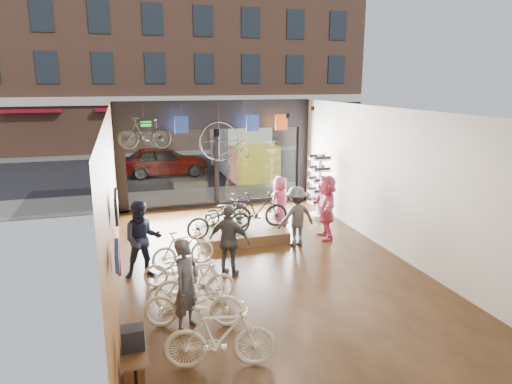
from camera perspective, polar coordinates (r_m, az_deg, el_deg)
name	(u,v)px	position (r m, az deg, el deg)	size (l,w,h in m)	color
ground_plane	(266,267)	(11.42, 1.32, -9.38)	(7.00, 12.00, 0.04)	black
ceiling	(267,110)	(10.52, 1.43, 10.23)	(7.00, 12.00, 0.04)	black
wall_left	(112,203)	(10.32, -17.58, -1.30)	(0.04, 12.00, 3.80)	#995228
wall_right	(396,183)	(12.33, 17.15, 1.12)	(0.04, 12.00, 3.80)	beige
wall_back	(428,312)	(5.73, 20.71, -13.81)	(7.00, 0.04, 3.80)	beige
storefront	(216,154)	(16.52, -5.03, 4.76)	(7.00, 0.26, 3.80)	black
exit_sign	(146,124)	(15.96, -13.59, 8.28)	(0.35, 0.06, 0.18)	#198C26
street_road	(184,164)	(25.60, -9.00, 3.50)	(30.00, 18.00, 0.02)	black
sidewalk_near	(211,196)	(18.04, -5.67, -0.46)	(30.00, 2.40, 0.12)	slate
sidewalk_far	(175,152)	(29.51, -10.05, 4.94)	(30.00, 2.00, 0.12)	slate
opposite_building	(166,41)	(31.76, -11.15, 18.07)	(26.00, 5.00, 14.00)	brown
street_car	(164,161)	(22.39, -11.49, 3.85)	(1.71, 4.26, 1.45)	gray
box_truck	(244,150)	(21.97, -1.52, 5.24)	(2.06, 6.18, 2.44)	silver
floor_bike_1	(220,337)	(7.56, -4.51, -17.58)	(0.51, 1.79, 1.08)	beige
floor_bike_2	(194,302)	(8.74, -7.82, -13.50)	(0.64, 1.84, 0.97)	beige
floor_bike_3	(195,283)	(9.44, -7.60, -11.24)	(0.47, 1.66, 1.00)	beige
floor_bike_4	(180,269)	(10.35, -9.50, -9.45)	(0.56, 1.60, 0.84)	beige
floor_bike_5	(183,249)	(11.32, -9.07, -7.07)	(0.45, 1.58, 0.95)	beige
display_platform	(241,233)	(13.38, -1.86, -5.08)	(2.40, 1.80, 0.30)	#54321F
display_bike_left	(219,220)	(12.48, -4.64, -3.46)	(0.64, 1.84, 0.97)	black
display_bike_mid	(258,210)	(13.17, 0.27, -2.28)	(0.50, 1.77, 1.06)	black
display_bike_right	(226,210)	(13.65, -3.75, -2.26)	(0.54, 1.56, 0.82)	black
customer_0	(186,285)	(8.51, -8.69, -11.37)	(0.64, 0.42, 1.75)	#3F3F44
customer_1	(142,240)	(10.83, -14.00, -5.79)	(0.89, 0.70, 1.84)	#161C33
customer_2	(229,241)	(10.61, -3.34, -6.14)	(1.01, 0.42, 1.72)	#3F3F44
customer_3	(296,216)	(12.59, 5.08, -3.07)	(1.08, 0.62, 1.67)	#3F3F44
customer_4	(280,202)	(14.20, 3.02, -1.22)	(0.79, 0.51, 1.61)	#CC4C72
customer_5	(326,207)	(13.28, 8.76, -1.85)	(1.73, 0.55, 1.86)	#CC4C72
sunglasses_rack	(319,186)	(15.24, 7.88, 0.71)	(0.63, 0.51, 2.12)	white
wall_merch	(122,300)	(7.23, -16.40, -12.82)	(0.40, 2.40, 2.60)	navy
penny_farthing	(227,142)	(15.08, -3.64, 6.23)	(1.62, 0.06, 1.30)	black
hung_bike	(144,133)	(14.29, -13.79, 7.17)	(0.45, 1.58, 0.95)	black
jersey_left	(181,125)	(15.38, -9.30, 8.29)	(0.45, 0.03, 0.55)	#1E3F99
jersey_mid	(253,123)	(15.88, -0.41, 8.63)	(0.45, 0.03, 0.55)	#1E3F99
jersey_right	(281,122)	(16.20, 3.19, 8.71)	(0.45, 0.03, 0.55)	#CC5919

